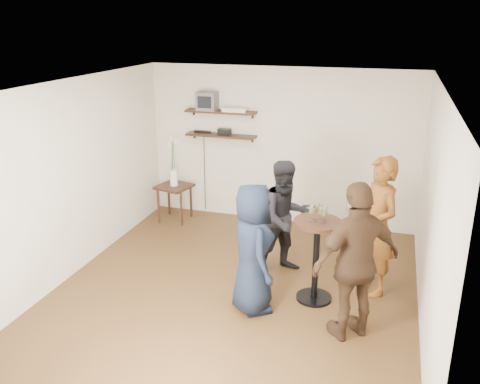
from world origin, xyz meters
name	(u,v)px	position (x,y,z in m)	size (l,w,h in m)	color
room	(235,195)	(0.00, 0.00, 1.30)	(4.58, 5.08, 2.68)	#492E17
shelf_upper	(221,112)	(-1.00, 2.38, 1.85)	(1.20, 0.25, 0.04)	black
shelf_lower	(221,135)	(-1.00, 2.38, 1.45)	(1.20, 0.25, 0.04)	black
crt_monitor	(208,101)	(-1.23, 2.38, 2.02)	(0.32, 0.30, 0.30)	#59595B
dvd_deck	(236,110)	(-0.74, 2.38, 1.90)	(0.40, 0.24, 0.06)	silver
radio	(224,132)	(-0.94, 2.38, 1.52)	(0.22, 0.10, 0.10)	black
power_strip	(203,132)	(-1.35, 2.42, 1.48)	(0.30, 0.05, 0.03)	black
side_table	(174,191)	(-1.71, 1.97, 0.52)	(0.63, 0.63, 0.63)	black
vase_lilies	(173,169)	(-1.71, 1.97, 0.91)	(0.19, 0.19, 0.90)	white
drinks_table	(316,250)	(1.01, 0.07, 0.68)	(0.58, 0.58, 1.05)	black
wine_glass_fl	(312,210)	(0.94, 0.04, 1.20)	(0.07, 0.07, 0.21)	silver
wine_glass_fr	(325,211)	(1.08, 0.03, 1.19)	(0.07, 0.07, 0.21)	silver
wine_glass_bl	(317,208)	(0.98, 0.14, 1.18)	(0.06, 0.06, 0.19)	silver
wine_glass_br	(321,211)	(1.04, 0.07, 1.18)	(0.06, 0.06, 0.19)	silver
person_plaid	(378,226)	(1.69, 0.50, 0.89)	(0.65, 0.43, 1.78)	red
person_dark	(286,218)	(0.49, 0.69, 0.79)	(0.77, 0.60, 1.58)	black
person_navy	(253,249)	(0.32, -0.36, 0.79)	(0.77, 0.50, 1.58)	black
person_brown	(356,262)	(1.52, -0.56, 0.89)	(1.04, 0.43, 1.78)	#3F2A1B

